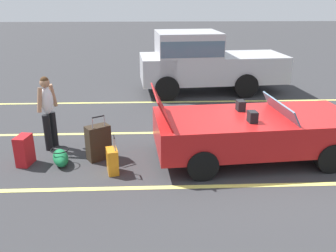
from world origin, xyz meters
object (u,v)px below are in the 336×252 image
object	(u,v)px
convertible_car	(263,131)
suitcase_large_black	(98,142)
suitcase_medium_bright	(24,150)
duffel_bag	(61,157)
traveler_person	(48,109)
parked_pickup_truck_near	(201,61)
suitcase_small_carryon	(112,161)

from	to	relation	value
convertible_car	suitcase_large_black	world-z (taller)	convertible_car
convertible_car	suitcase_large_black	distance (m)	3.47
suitcase_medium_bright	duffel_bag	size ratio (longest dim) A/B	0.88
suitcase_medium_bright	traveler_person	xyz separation A→B (m)	(0.33, 0.80, 0.62)
suitcase_large_black	traveler_person	bearing A→B (deg)	29.84
suitcase_medium_bright	traveler_person	world-z (taller)	traveler_person
duffel_bag	suitcase_medium_bright	bearing A→B (deg)	176.34
convertible_car	duffel_bag	xyz separation A→B (m)	(-4.20, -0.20, -0.43)
suitcase_medium_bright	duffel_bag	xyz separation A→B (m)	(0.73, -0.05, -0.15)
traveler_person	parked_pickup_truck_near	bearing A→B (deg)	77.06
suitcase_medium_bright	suitcase_small_carryon	xyz separation A→B (m)	(1.83, -0.45, -0.05)
suitcase_large_black	suitcase_medium_bright	distance (m)	1.49
convertible_car	parked_pickup_truck_near	distance (m)	5.50
suitcase_medium_bright	duffel_bag	distance (m)	0.74
suitcase_medium_bright	parked_pickup_truck_near	world-z (taller)	parked_pickup_truck_near
suitcase_large_black	suitcase_medium_bright	bearing A→B (deg)	65.27
duffel_bag	parked_pickup_truck_near	world-z (taller)	parked_pickup_truck_near
suitcase_medium_bright	parked_pickup_truck_near	xyz separation A→B (m)	(4.31, 5.60, 0.80)
suitcase_small_carryon	duffel_bag	distance (m)	1.18
convertible_car	suitcase_large_black	xyz separation A→B (m)	(-3.46, 0.05, -0.22)
convertible_car	suitcase_large_black	size ratio (longest dim) A/B	4.41
suitcase_small_carryon	duffel_bag	size ratio (longest dim) A/B	1.09
suitcase_medium_bright	suitcase_large_black	bearing A→B (deg)	-162.81
duffel_bag	parked_pickup_truck_near	bearing A→B (deg)	57.60
suitcase_large_black	duffel_bag	size ratio (longest dim) A/B	1.38
convertible_car	suitcase_large_black	bearing A→B (deg)	174.53
suitcase_large_black	suitcase_medium_bright	size ratio (longest dim) A/B	1.57
suitcase_small_carryon	duffel_bag	world-z (taller)	suitcase_small_carryon
suitcase_large_black	suitcase_small_carryon	size ratio (longest dim) A/B	1.27
convertible_car	duffel_bag	size ratio (longest dim) A/B	6.11
suitcase_small_carryon	convertible_car	bearing A→B (deg)	177.65
convertible_car	suitcase_small_carryon	size ratio (longest dim) A/B	5.61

